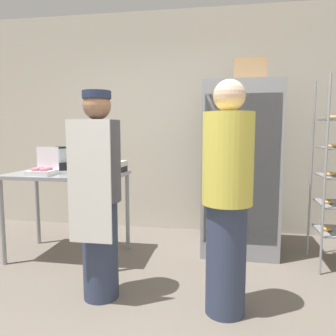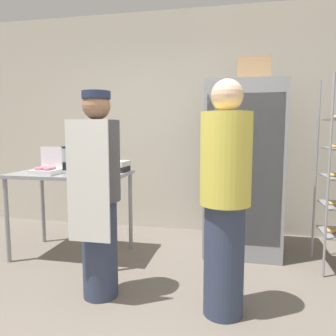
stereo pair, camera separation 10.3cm
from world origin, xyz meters
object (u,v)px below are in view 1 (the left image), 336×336
Objects in this scene: binder_stack at (110,166)px; person_baker at (99,193)px; blender_pitcher at (61,160)px; cardboard_storage_box at (250,71)px; person_customer at (227,198)px; donut_box at (43,170)px; refrigerator at (240,169)px.

person_baker reaches higher than binder_stack.
blender_pitcher is 0.77× the size of cardboard_storage_box.
cardboard_storage_box is 1.77m from person_customer.
blender_pitcher is 0.15× the size of person_customer.
donut_box is 2.37m from cardboard_storage_box.
refrigerator is at bearing 12.11° from binder_stack.
blender_pitcher is at bearing -170.62° from cardboard_storage_box.
donut_box reaches higher than blender_pitcher.
person_baker is (-1.13, -1.23, -0.07)m from refrigerator.
cardboard_storage_box is 0.21× the size of person_baker.
blender_pitcher is at bearing 130.04° from person_baker.
donut_box is 0.17× the size of person_baker.
cardboard_storage_box is at bearing 14.30° from binder_stack.
person_customer is (-0.23, -1.36, -1.10)m from cardboard_storage_box.
person_baker is at bearing -35.05° from donut_box.
cardboard_storage_box reaches higher than donut_box.
refrigerator reaches higher than person_customer.
refrigerator is 1.96m from blender_pitcher.
person_baker reaches higher than donut_box.
person_customer reaches higher than blender_pitcher.
binder_stack is 0.19× the size of person_customer.
donut_box is at bearing -87.77° from blender_pitcher.
person_baker is (-1.21, -1.31, -1.11)m from cardboard_storage_box.
blender_pitcher is (-1.95, -0.26, 0.09)m from refrigerator.
blender_pitcher is at bearing -172.42° from refrigerator.
cardboard_storage_box reaches higher than person_customer.
donut_box is at bearing -160.88° from refrigerator.
cardboard_storage_box is at bearing 20.34° from donut_box.
person_customer is (0.98, -0.06, 0.01)m from person_baker.
cardboard_storage_box is 2.10m from person_baker.
donut_box is at bearing -159.66° from cardboard_storage_box.
person_baker is (0.24, -0.94, -0.10)m from binder_stack.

